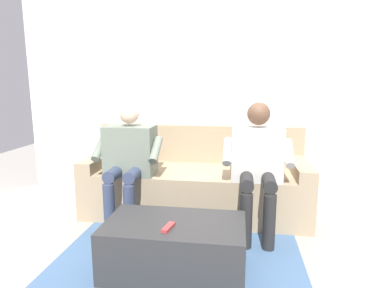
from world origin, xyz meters
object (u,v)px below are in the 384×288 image
object	(u,v)px
person_left_seated	(257,160)
person_right_seated	(129,156)
couch	(197,181)
remote_red	(168,227)
coffee_table	(175,247)

from	to	relation	value
person_left_seated	person_right_seated	distance (m)	1.17
couch	remote_red	xyz separation A→B (m)	(0.02, 1.26, 0.07)
coffee_table	person_right_seated	xyz separation A→B (m)	(0.58, -0.76, 0.46)
coffee_table	remote_red	world-z (taller)	remote_red
couch	person_left_seated	distance (m)	0.80
couch	person_right_seated	world-z (taller)	person_right_seated
coffee_table	person_left_seated	xyz separation A→B (m)	(-0.58, -0.73, 0.47)
person_right_seated	remote_red	xyz separation A→B (m)	(-0.56, 0.87, -0.27)
person_right_seated	remote_red	bearing A→B (deg)	122.94
coffee_table	person_right_seated	world-z (taller)	person_right_seated
coffee_table	person_right_seated	bearing A→B (deg)	-52.56
person_left_seated	person_right_seated	xyz separation A→B (m)	(1.17, -0.03, -0.01)
couch	person_left_seated	size ratio (longest dim) A/B	1.91
couch	remote_red	world-z (taller)	couch
couch	person_left_seated	bearing A→B (deg)	144.06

